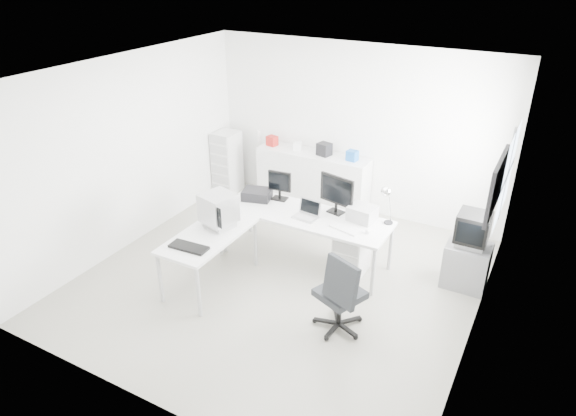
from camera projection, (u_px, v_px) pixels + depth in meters
The scene contains 30 objects.
floor at pixel (281, 279), 7.04m from camera, with size 5.00×5.00×0.01m, color beige.
ceiling at pixel (280, 73), 5.78m from camera, with size 5.00×5.00×0.01m, color white.
back_wall at pixel (355, 130), 8.37m from camera, with size 5.00×0.02×2.80m, color white.
left_wall at pixel (131, 152), 7.48m from camera, with size 0.02×5.00×2.80m, color white.
right_wall at pixel (489, 233), 5.34m from camera, with size 0.02×5.00×2.80m, color white.
window at pixel (507, 175), 6.20m from camera, with size 0.02×1.20×1.10m, color white, non-canonical shape.
wall_picture at pixel (497, 185), 5.21m from camera, with size 0.04×0.90×0.60m, color black, non-canonical shape.
main_desk at pixel (305, 238), 7.30m from camera, with size 2.40×0.80×0.75m, color white, non-canonical shape.
side_desk at pixel (210, 259), 6.80m from camera, with size 0.70×1.40×0.75m, color white, non-canonical shape.
drawer_pedestal at pixel (352, 253), 7.07m from camera, with size 0.40×0.50×0.60m, color white.
inkjet_printer at pixel (257, 194), 7.54m from camera, with size 0.41×0.32×0.14m, color black.
lcd_monitor_small at pixel (280, 186), 7.46m from camera, with size 0.35×0.20×0.44m, color black, non-canonical shape.
lcd_monitor_large at pixel (337, 194), 7.05m from camera, with size 0.54×0.22×0.56m, color black, non-canonical shape.
laptop at pixel (305, 211), 6.98m from camera, with size 0.33×0.34×0.22m, color #B7B7BA, non-canonical shape.
white_keyboard at pixel (344, 229), 6.73m from camera, with size 0.41×0.13×0.02m, color white.
white_mouse at pixel (367, 231), 6.63m from camera, with size 0.06×0.06×0.06m, color white.
laser_printer at pixel (362, 213), 6.94m from camera, with size 0.35×0.30×0.20m, color #A5A5A5.
desk_lamp at pixel (390, 205), 6.77m from camera, with size 0.18×0.18×0.53m, color silver, non-canonical shape.
crt_monitor at pixel (218, 209), 6.71m from camera, with size 0.44×0.44×0.51m, color #B7B7BA, non-canonical shape.
black_keyboard at pixel (189, 247), 6.31m from camera, with size 0.49×0.20×0.03m, color black.
office_chair at pixel (340, 290), 5.90m from camera, with size 0.62×0.62×1.07m, color #292C2F, non-canonical shape.
tv_cabinet at pixel (466, 265), 6.78m from camera, with size 0.56×0.46×0.61m, color slate.
crt_tv at pixel (473, 230), 6.54m from camera, with size 0.50×0.48×0.45m, color black, non-canonical shape.
sideboard at pixel (313, 180), 8.84m from camera, with size 1.96×0.49×0.98m, color white.
clutter_box_a at pixel (272, 141), 8.93m from camera, with size 0.17×0.15×0.17m, color #AE1D18.
clutter_box_b at pixel (298, 146), 8.72m from camera, with size 0.14×0.12×0.14m, color white.
clutter_box_c at pixel (324, 149), 8.49m from camera, with size 0.21×0.19×0.21m, color black.
clutter_box_d at pixel (352, 156), 8.28m from camera, with size 0.17×0.15×0.17m, color blue.
clutter_bottle at pixel (259, 136), 9.07m from camera, with size 0.07×0.07×0.22m, color white.
filing_cabinet at pixel (227, 162), 9.37m from camera, with size 0.40×0.47×1.13m, color white.
Camera 1 is at (2.88, -5.09, 4.04)m, focal length 32.00 mm.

